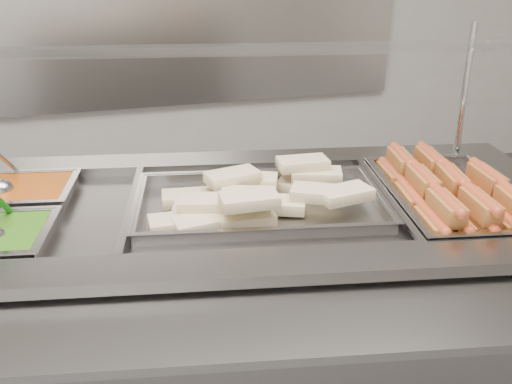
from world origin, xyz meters
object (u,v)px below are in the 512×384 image
object	(u,v)px
sneeze_guard	(232,56)
pan_hotdogs	(449,205)
ladle	(2,188)
pan_wraps	(259,208)
steam_counter	(240,330)

from	to	relation	value
sneeze_guard	pan_hotdogs	bearing A→B (deg)	-30.11
ladle	pan_hotdogs	bearing A→B (deg)	-16.53
pan_hotdogs	pan_wraps	bearing A→B (deg)	169.16
sneeze_guard	ladle	world-z (taller)	sneeze_guard
sneeze_guard	pan_wraps	bearing A→B (deg)	-85.49
pan_wraps	ladle	world-z (taller)	ladle
steam_counter	ladle	world-z (taller)	ladle
pan_hotdogs	pan_wraps	world-z (taller)	same
steam_counter	ladle	bearing A→B (deg)	158.37
steam_counter	pan_hotdogs	world-z (taller)	pan_hotdogs
steam_counter	sneeze_guard	xyz separation A→B (m)	(0.04, 0.21, 0.79)
sneeze_guard	pan_hotdogs	distance (m)	0.76
pan_wraps	ladle	size ratio (longest dim) A/B	3.94
pan_hotdogs	sneeze_guard	bearing A→B (deg)	149.89
ladle	steam_counter	bearing A→B (deg)	-21.63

